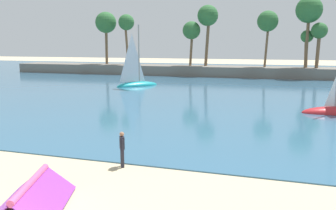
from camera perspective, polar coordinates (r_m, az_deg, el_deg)
sea at (r=58.66m, az=11.44°, el=4.24°), size 220.00×87.37×0.06m
palm_headland at (r=62.16m, az=12.56°, el=7.74°), size 87.58×6.31×13.22m
folded_kite at (r=13.09m, az=-21.56°, el=-12.93°), size 3.17×3.91×1.01m
person_at_waterline at (r=16.23m, az=-7.52°, el=-7.01°), size 0.35×0.48×1.67m
sailboat_near_shore at (r=47.27m, az=-5.20°, el=4.08°), size 5.30×5.74×8.73m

